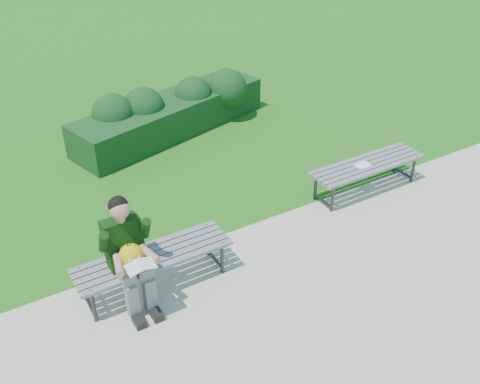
# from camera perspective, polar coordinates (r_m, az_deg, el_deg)

# --- Properties ---
(ground) EXTENTS (80.00, 80.00, 0.00)m
(ground) POSITION_cam_1_polar(r_m,az_deg,el_deg) (7.20, -0.11, -4.09)
(ground) COLOR #1E7A15
(ground) RESTS_ON ground
(walkway) EXTENTS (30.00, 3.50, 0.02)m
(walkway) POSITION_cam_1_polar(r_m,az_deg,el_deg) (6.12, 8.48, -12.46)
(walkway) COLOR beige
(walkway) RESTS_ON ground
(hedge) EXTENTS (3.85, 1.90, 0.94)m
(hedge) POSITION_cam_1_polar(r_m,az_deg,el_deg) (9.67, -7.35, 8.67)
(hedge) COLOR #173712
(hedge) RESTS_ON ground
(bench_left) EXTENTS (1.80, 0.50, 0.46)m
(bench_left) POSITION_cam_1_polar(r_m,az_deg,el_deg) (6.16, -9.22, -7.05)
(bench_left) COLOR gray
(bench_left) RESTS_ON walkway
(bench_right) EXTENTS (1.80, 0.50, 0.46)m
(bench_right) POSITION_cam_1_polar(r_m,az_deg,el_deg) (8.01, 13.42, 2.64)
(bench_right) COLOR gray
(bench_right) RESTS_ON walkway
(seated_boy) EXTENTS (0.56, 0.76, 1.31)m
(seated_boy) POSITION_cam_1_polar(r_m,az_deg,el_deg) (5.83, -11.83, -6.23)
(seated_boy) COLOR gray
(seated_boy) RESTS_ON walkway
(paper_sheet) EXTENTS (0.22, 0.16, 0.01)m
(paper_sheet) POSITION_cam_1_polar(r_m,az_deg,el_deg) (7.92, 12.94, 2.82)
(paper_sheet) COLOR white
(paper_sheet) RESTS_ON bench_right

